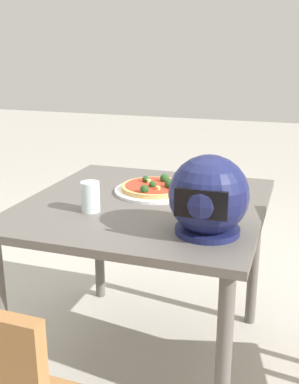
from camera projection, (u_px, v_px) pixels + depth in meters
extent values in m
plane|color=#B2ADA3|center=(145.00, 356.00, 2.05)|extent=(14.00, 14.00, 0.00)
cube|color=#5B5651|center=(145.00, 205.00, 1.84)|extent=(0.92, 0.96, 0.03)
cylinder|color=#5B5651|center=(254.00, 258.00, 2.21)|extent=(0.05, 0.05, 0.69)
cylinder|color=#5B5651|center=(99.00, 237.00, 2.45)|extent=(0.05, 0.05, 0.69)
cylinder|color=#5B5651|center=(223.00, 370.00, 1.45)|extent=(0.05, 0.05, 0.69)
cylinder|color=#5B5651|center=(2.00, 323.00, 1.69)|extent=(0.05, 0.05, 0.69)
cylinder|color=white|center=(154.00, 191.00, 1.96)|extent=(0.33, 0.33, 0.01)
cylinder|color=tan|center=(154.00, 187.00, 1.95)|extent=(0.28, 0.28, 0.02)
cylinder|color=red|center=(154.00, 185.00, 1.95)|extent=(0.24, 0.24, 0.00)
sphere|color=#234C1E|center=(165.00, 178.00, 2.00)|extent=(0.04, 0.04, 0.04)
sphere|color=#234C1E|center=(144.00, 189.00, 1.85)|extent=(0.04, 0.04, 0.04)
sphere|color=#234C1E|center=(170.00, 184.00, 1.91)|extent=(0.04, 0.04, 0.04)
sphere|color=#234C1E|center=(146.00, 179.00, 1.99)|extent=(0.03, 0.03, 0.03)
sphere|color=#234C1E|center=(152.00, 185.00, 1.92)|extent=(0.03, 0.03, 0.03)
cylinder|color=#E0D172|center=(158.00, 188.00, 1.88)|extent=(0.03, 0.03, 0.01)
cylinder|color=#E0D172|center=(149.00, 181.00, 1.97)|extent=(0.02, 0.02, 0.02)
cylinder|color=#E0D172|center=(177.00, 182.00, 1.96)|extent=(0.02, 0.02, 0.02)
cylinder|color=#E0D172|center=(174.00, 187.00, 1.88)|extent=(0.02, 0.02, 0.02)
sphere|color=#191E4C|center=(209.00, 195.00, 1.49)|extent=(0.26, 0.26, 0.26)
cylinder|color=#191E4C|center=(207.00, 230.00, 1.53)|extent=(0.21, 0.21, 0.02)
cube|color=black|center=(201.00, 204.00, 1.39)|extent=(0.16, 0.02, 0.09)
cylinder|color=silver|center=(90.00, 197.00, 1.72)|extent=(0.07, 0.07, 0.11)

